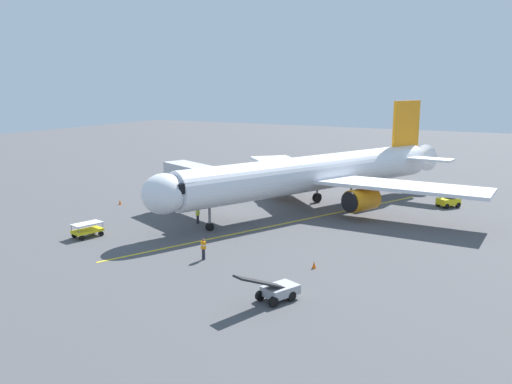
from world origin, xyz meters
The scene contains 13 objects.
ground_plane centered at (0.00, 0.00, 0.00)m, with size 220.00×220.00×0.00m, color #4C4C4F.
apron_lead_in_line centered at (0.55, 6.70, 0.01)m, with size 0.24×40.00×0.01m, color yellow.
airplane centered at (0.43, 0.44, 4.00)m, with size 32.01×38.20×11.50m.
jet_bridge centered at (9.89, 8.60, 3.76)m, with size 11.16×6.85×5.40m.
ground_crew_marshaller centered at (8.36, 11.56, 0.89)m, with size 0.28×0.42×1.71m.
ground_crew_wing_walker centered at (1.74, 20.45, 0.89)m, with size 0.45×0.34×1.71m.
ground_crew_loader centered at (6.75, -8.85, 0.89)m, with size 0.47×0.39×1.71m.
baggage_cart_near_nose centered at (14.48, 20.07, 0.66)m, with size 2.09×2.87×1.27m.
belt_loader_portside centered at (-6.87, 24.99, 0.71)m, with size 2.85×4.69×2.32m.
tug_starboard_side centered at (-12.12, -7.84, 0.70)m, with size 2.62×2.73×1.50m.
box_truck_rear_apron centered at (14.09, -7.89, 1.39)m, with size 3.53×5.00×2.62m.
safety_cone_nose_left centered at (-6.65, 18.22, 0.28)m, with size 0.32×0.32×0.55m, color #F2590F.
safety_cone_nose_right centered at (21.09, 8.60, 0.28)m, with size 0.32×0.32×0.55m, color #F2590F.
Camera 1 is at (-20.95, 53.91, 13.52)m, focal length 37.74 mm.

